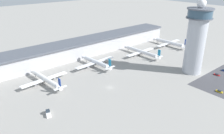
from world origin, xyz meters
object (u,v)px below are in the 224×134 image
car_green_van (219,91)px  control_tower (196,39)px  airplane_gate_foxtrot (169,43)px  car_silver_sedan (224,70)px  airplane_gate_charlie (45,79)px  airplane_gate_echo (141,52)px  service_truck_fuel (48,113)px  car_yellow_taxi (217,75)px  airplane_gate_delta (96,62)px

car_green_van → control_tower: bearing=63.1°
airplane_gate_foxtrot → car_silver_sedan: 75.27m
airplane_gate_foxtrot → car_green_van: airplane_gate_foxtrot is taller
car_green_van → airplane_gate_charlie: bearing=134.0°
control_tower → airplane_gate_charlie: (-100.84, 57.34, -24.38)m
airplane_gate_charlie → airplane_gate_echo: size_ratio=0.92×
airplane_gate_charlie → control_tower: bearing=-29.6°
control_tower → airplane_gate_echo: size_ratio=1.30×
control_tower → airplane_gate_charlie: 118.54m
airplane_gate_echo → car_green_van: bearing=-99.3°
airplane_gate_charlie → service_truck_fuel: bearing=-113.0°
service_truck_fuel → car_silver_sedan: bearing=-15.1°
service_truck_fuel → car_green_van: bearing=-26.9°
car_yellow_taxi → service_truck_fuel: bearing=163.5°
airplane_gate_delta → car_yellow_taxi: bearing=-50.7°
airplane_gate_delta → service_truck_fuel: 74.71m
airplane_gate_charlie → car_silver_sedan: (123.31, -74.50, -3.25)m
airplane_gate_foxtrot → car_silver_sedan: bearing=-107.1°
airplane_gate_foxtrot → car_green_van: size_ratio=9.31×
car_green_van → airplane_gate_delta: bearing=112.5°
airplane_gate_charlie → airplane_gate_foxtrot: airplane_gate_foxtrot is taller
airplane_gate_delta → airplane_gate_echo: (51.46, -5.79, -0.46)m
car_silver_sedan → car_green_van: (-38.16, -13.82, -0.02)m
airplane_gate_charlie → airplane_gate_foxtrot: size_ratio=0.98×
airplane_gate_foxtrot → service_truck_fuel: 164.86m
airplane_gate_echo → car_silver_sedan: (24.31, -71.22, -3.11)m
airplane_gate_foxtrot → car_green_van: (-60.33, -85.68, -3.33)m
control_tower → car_silver_sedan: control_tower is taller
airplane_gate_echo → service_truck_fuel: size_ratio=6.43×
airplane_gate_echo → airplane_gate_foxtrot: airplane_gate_foxtrot is taller
airplane_gate_delta → car_green_van: size_ratio=8.87×
airplane_gate_charlie → service_truck_fuel: (-15.72, -37.12, -2.79)m
airplane_gate_delta → control_tower: bearing=-48.3°
airplane_gate_echo → car_yellow_taxi: airplane_gate_echo is taller
airplane_gate_echo → car_green_van: size_ratio=9.90×
airplane_gate_delta → car_silver_sedan: (75.77, -77.01, -3.57)m
service_truck_fuel → car_yellow_taxi: size_ratio=1.51×
airplane_gate_charlie → airplane_gate_foxtrot: 145.50m
control_tower → airplane_gate_delta: 83.68m
airplane_gate_charlie → service_truck_fuel: 40.41m
airplane_gate_charlie → airplane_gate_echo: (99.00, -3.29, -0.14)m
airplane_gate_delta → car_silver_sedan: bearing=-45.5°
airplane_gate_charlie → airplane_gate_delta: bearing=3.0°
service_truck_fuel → car_silver_sedan: (139.03, -37.38, -0.46)m
airplane_gate_delta → car_silver_sedan: size_ratio=9.12×
control_tower → car_green_van: size_ratio=12.82×
airplane_gate_delta → airplane_gate_echo: size_ratio=0.90×
control_tower → airplane_gate_echo: 59.38m
control_tower → car_green_van: (-15.69, -30.98, -27.66)m
car_silver_sedan → car_green_van: size_ratio=0.97×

